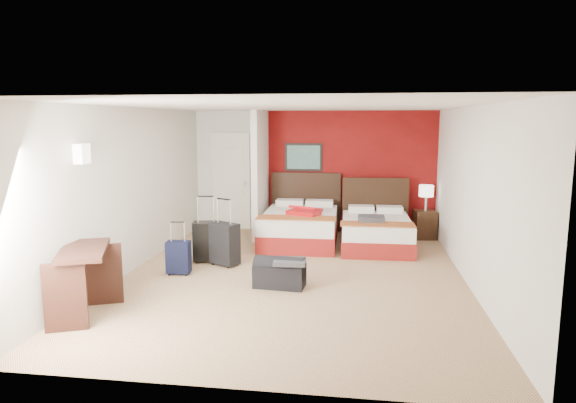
% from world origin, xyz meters
% --- Properties ---
extents(ground, '(6.50, 6.50, 0.00)m').
position_xyz_m(ground, '(0.00, 0.00, 0.00)').
color(ground, tan).
rests_on(ground, ground).
extents(room_walls, '(5.02, 6.52, 2.50)m').
position_xyz_m(room_walls, '(-1.40, 1.42, 1.26)').
color(room_walls, silver).
rests_on(room_walls, ground).
extents(red_accent_panel, '(3.50, 0.04, 2.50)m').
position_xyz_m(red_accent_panel, '(0.75, 3.23, 1.25)').
color(red_accent_panel, maroon).
rests_on(red_accent_panel, ground).
extents(partition_wall, '(0.12, 1.20, 2.50)m').
position_xyz_m(partition_wall, '(-1.00, 2.61, 1.25)').
color(partition_wall, silver).
rests_on(partition_wall, ground).
extents(entry_door, '(0.82, 0.06, 2.05)m').
position_xyz_m(entry_door, '(-1.75, 3.20, 1.02)').
color(entry_door, silver).
rests_on(entry_door, ground).
extents(bed_left, '(1.41, 1.98, 0.59)m').
position_xyz_m(bed_left, '(-0.14, 2.09, 0.29)').
color(bed_left, white).
rests_on(bed_left, ground).
extents(bed_right, '(1.28, 1.80, 0.53)m').
position_xyz_m(bed_right, '(1.28, 1.94, 0.27)').
color(bed_right, silver).
rests_on(bed_right, ground).
extents(red_suitcase_open, '(0.79, 0.91, 0.09)m').
position_xyz_m(red_suitcase_open, '(-0.04, 1.99, 0.63)').
color(red_suitcase_open, red).
rests_on(red_suitcase_open, bed_left).
extents(jacket_bundle, '(0.46, 0.37, 0.11)m').
position_xyz_m(jacket_bundle, '(1.18, 1.64, 0.59)').
color(jacket_bundle, '#3C3C41').
rests_on(jacket_bundle, bed_right).
extents(nightstand, '(0.45, 0.45, 0.55)m').
position_xyz_m(nightstand, '(2.25, 2.81, 0.28)').
color(nightstand, '#331E11').
rests_on(nightstand, ground).
extents(table_lamp, '(0.30, 0.30, 0.50)m').
position_xyz_m(table_lamp, '(2.25, 2.81, 0.81)').
color(table_lamp, white).
rests_on(table_lamp, nightstand).
extents(suitcase_black, '(0.47, 0.34, 0.64)m').
position_xyz_m(suitcase_black, '(-1.51, 0.59, 0.32)').
color(suitcase_black, black).
rests_on(suitcase_black, ground).
extents(suitcase_charcoal, '(0.52, 0.45, 0.65)m').
position_xyz_m(suitcase_charcoal, '(-1.16, 0.43, 0.33)').
color(suitcase_charcoal, black).
rests_on(suitcase_charcoal, ground).
extents(suitcase_navy, '(0.36, 0.23, 0.48)m').
position_xyz_m(suitcase_navy, '(-1.72, -0.14, 0.24)').
color(suitcase_navy, black).
rests_on(suitcase_navy, ground).
extents(duffel_bag, '(0.72, 0.43, 0.35)m').
position_xyz_m(duffel_bag, '(-0.12, -0.50, 0.18)').
color(duffel_bag, black).
rests_on(duffel_bag, ground).
extents(jacket_draped, '(0.46, 0.39, 0.06)m').
position_xyz_m(jacket_draped, '(0.03, -0.55, 0.38)').
color(jacket_draped, '#393A3F').
rests_on(jacket_draped, duffel_bag).
extents(desk, '(0.85, 1.12, 0.83)m').
position_xyz_m(desk, '(-2.21, -1.89, 0.42)').
color(desk, black).
rests_on(desk, ground).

